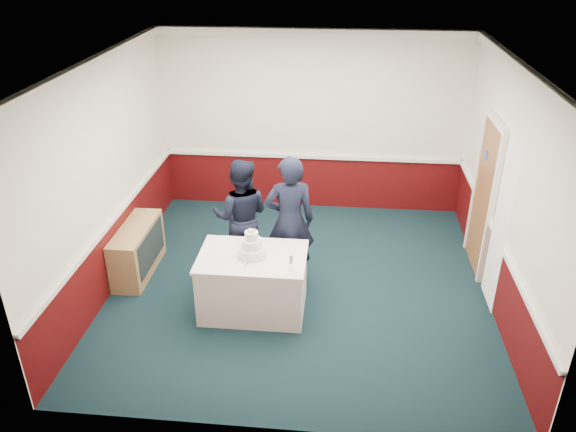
# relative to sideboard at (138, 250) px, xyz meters

# --- Properties ---
(ground) EXTENTS (5.00, 5.00, 0.00)m
(ground) POSITION_rel_sideboard_xyz_m (2.28, -0.12, -0.35)
(ground) COLOR black
(ground) RESTS_ON ground
(room_shell) EXTENTS (5.00, 5.00, 3.00)m
(room_shell) POSITION_rel_sideboard_xyz_m (2.36, 0.49, 1.62)
(room_shell) COLOR silver
(room_shell) RESTS_ON ground
(sideboard) EXTENTS (0.41, 1.20, 0.70)m
(sideboard) POSITION_rel_sideboard_xyz_m (0.00, 0.00, 0.00)
(sideboard) COLOR tan
(sideboard) RESTS_ON ground
(cake_table) EXTENTS (1.32, 0.92, 0.79)m
(cake_table) POSITION_rel_sideboard_xyz_m (1.74, -0.72, 0.05)
(cake_table) COLOR white
(cake_table) RESTS_ON ground
(wedding_cake) EXTENTS (0.35, 0.35, 0.36)m
(wedding_cake) POSITION_rel_sideboard_xyz_m (1.74, -0.72, 0.55)
(wedding_cake) COLOR white
(wedding_cake) RESTS_ON cake_table
(cake_knife) EXTENTS (0.07, 0.22, 0.00)m
(cake_knife) POSITION_rel_sideboard_xyz_m (1.71, -0.92, 0.44)
(cake_knife) COLOR silver
(cake_knife) RESTS_ON cake_table
(champagne_flute) EXTENTS (0.05, 0.05, 0.21)m
(champagne_flute) POSITION_rel_sideboard_xyz_m (2.24, -1.00, 0.58)
(champagne_flute) COLOR silver
(champagne_flute) RESTS_ON cake_table
(person_man) EXTENTS (0.82, 0.65, 1.66)m
(person_man) POSITION_rel_sideboard_xyz_m (1.44, 0.23, 0.48)
(person_man) COLOR black
(person_man) RESTS_ON ground
(person_woman) EXTENTS (0.74, 0.56, 1.82)m
(person_woman) POSITION_rel_sideboard_xyz_m (2.13, -0.00, 0.56)
(person_woman) COLOR black
(person_woman) RESTS_ON ground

